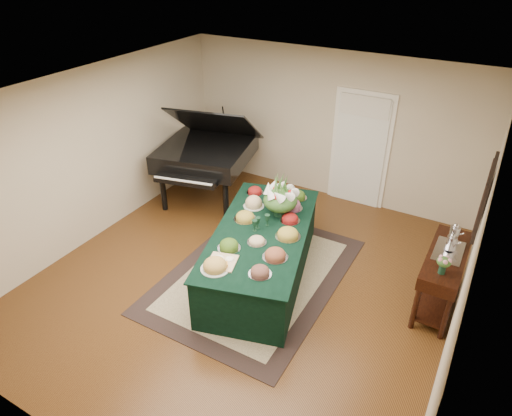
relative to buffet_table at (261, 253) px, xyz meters
The scene contains 14 objects.
ground 0.47m from the buffet_table, 128.96° to the right, with size 6.00×6.00×0.00m, color #321A0B.
area_rug 0.40m from the buffet_table, 150.34° to the right, with size 2.28×3.19×0.01m.
kitchen_doorway 2.89m from the buffet_table, 80.83° to the left, with size 1.05×0.07×2.10m.
buffet_table is the anchor object (origin of this frame).
food_platters 0.45m from the buffet_table, 96.51° to the left, with size 1.36×2.42×0.14m.
cutting_board 0.96m from the buffet_table, 95.29° to the right, with size 0.43×0.43×0.10m.
green_goblets 0.49m from the buffet_table, 140.64° to the left, with size 0.16×0.29×0.18m.
floral_centerpiece 0.86m from the buffet_table, 86.86° to the left, with size 0.52×0.52×0.52m.
grand_piano 2.58m from the buffet_table, 142.40° to the left, with size 1.87×2.08×1.85m.
wicker_basket 1.73m from the buffet_table, 129.57° to the left, with size 0.38×0.38×0.24m, color #9F7840.
mahogany_sideboard 2.44m from the buffet_table, 14.51° to the left, with size 0.45×1.34×0.86m.
tea_service 2.53m from the buffet_table, 18.10° to the left, with size 0.34×0.58×0.30m.
pink_bouquet 2.43m from the buffet_table, ahead, with size 0.19×0.19×0.24m.
wall_painting 2.96m from the buffet_table, 13.31° to the left, with size 0.05×0.95×0.75m.
Camera 1 is at (2.68, -4.42, 4.29)m, focal length 32.00 mm.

